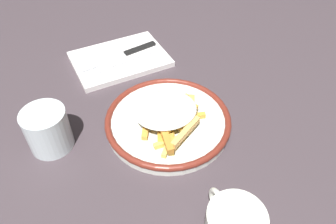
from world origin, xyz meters
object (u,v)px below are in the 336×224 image
(fork, at_px, (119,64))
(water_glass, at_px, (48,130))
(napkin, at_px, (120,59))
(knife, at_px, (126,54))
(plate, at_px, (168,121))
(fries_heap, at_px, (167,114))

(fork, bearing_deg, water_glass, 133.88)
(napkin, bearing_deg, knife, -79.20)
(plate, bearing_deg, knife, 1.02)
(napkin, relative_size, water_glass, 2.72)
(fries_heap, distance_m, fork, 0.24)
(plate, relative_size, water_glass, 3.03)
(napkin, distance_m, water_glass, 0.30)
(plate, bearing_deg, fries_heap, 140.84)
(fries_heap, distance_m, napkin, 0.27)
(plate, bearing_deg, napkin, 5.15)
(plate, relative_size, napkin, 1.11)
(napkin, bearing_deg, fork, 157.94)
(fries_heap, relative_size, napkin, 0.74)
(plate, xyz_separation_m, knife, (0.26, 0.00, 0.00))
(napkin, xyz_separation_m, knife, (0.00, -0.02, 0.01))
(napkin, xyz_separation_m, fork, (-0.03, 0.01, 0.01))
(water_glass, bearing_deg, knife, -45.61)
(fries_heap, bearing_deg, knife, 0.17)
(plate, distance_m, fork, 0.23)
(plate, distance_m, fries_heap, 0.03)
(plate, height_order, water_glass, water_glass)
(fork, height_order, knife, knife)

